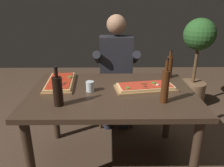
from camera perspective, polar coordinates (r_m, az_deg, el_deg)
name	(u,v)px	position (r m, az deg, el deg)	size (l,w,h in m)	color
ground_plane	(112,161)	(2.26, 0.02, -19.60)	(6.40, 6.40, 0.00)	#4C3828
dining_table	(112,101)	(1.90, 0.02, -4.63)	(1.40, 0.96, 0.74)	#3D2B1E
pizza_rectangular_front	(145,87)	(1.92, 8.73, -0.90)	(0.55, 0.31, 0.05)	olive
pizza_rectangular_left	(60,82)	(2.06, -13.45, 0.31)	(0.29, 0.53, 0.05)	brown
wine_bottle_dark	(165,86)	(1.66, 13.79, -0.56)	(0.06, 0.06, 0.35)	#47230F
oil_bottle_amber	(58,91)	(1.62, -14.07, -1.85)	(0.07, 0.07, 0.30)	black
vinegar_bottle_green	(169,66)	(2.23, 14.87, 4.35)	(0.06, 0.06, 0.28)	#47230F
tumbler_near_camera	(90,86)	(1.85, -5.80, -0.75)	(0.07, 0.07, 0.09)	silver
diner_chair	(116,83)	(2.75, 1.00, 0.05)	(0.44, 0.44, 0.87)	#3D2B1E
seated_diner	(116,67)	(2.56, 1.11, 4.46)	(0.53, 0.41, 1.33)	#23232D
potted_plant_corner	(196,58)	(3.29, 21.28, 6.21)	(0.43, 0.43, 1.26)	#846042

